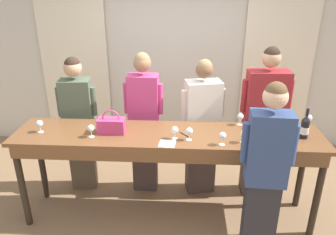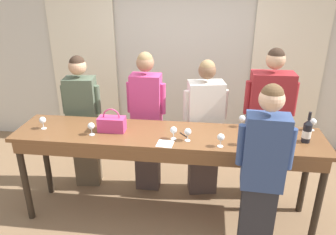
% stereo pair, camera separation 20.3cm
% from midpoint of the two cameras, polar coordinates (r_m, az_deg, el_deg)
% --- Properties ---
extents(ground_plane, '(18.00, 18.00, 0.00)m').
position_cam_midpoint_polar(ground_plane, '(3.91, -1.60, -16.42)').
color(ground_plane, '#846647').
extents(wall_back, '(12.00, 0.06, 2.80)m').
position_cam_midpoint_polar(wall_back, '(5.00, 0.01, 10.50)').
color(wall_back, beige).
rests_on(wall_back, ground_plane).
extents(curtain_panel_left, '(1.01, 0.03, 2.69)m').
position_cam_midpoint_polar(curtain_panel_left, '(5.26, -17.05, 9.50)').
color(curtain_panel_left, '#EFE5C6').
rests_on(curtain_panel_left, ground_plane).
extents(curtain_panel_right, '(1.01, 0.03, 2.69)m').
position_cam_midpoint_polar(curtain_panel_right, '(5.10, 17.51, 9.04)').
color(curtain_panel_right, '#EFE5C6').
rests_on(curtain_panel_right, ground_plane).
extents(tasting_bar, '(3.17, 0.64, 1.02)m').
position_cam_midpoint_polar(tasting_bar, '(3.38, -1.81, -4.79)').
color(tasting_bar, brown).
rests_on(tasting_bar, ground_plane).
extents(wine_bottle, '(0.08, 0.08, 0.31)m').
position_cam_midpoint_polar(wine_bottle, '(3.45, 21.20, -1.64)').
color(wine_bottle, black).
rests_on(wine_bottle, tasting_bar).
extents(handbag, '(0.28, 0.14, 0.25)m').
position_cam_midpoint_polar(handbag, '(3.41, -11.52, -1.34)').
color(handbag, '#C63870').
rests_on(handbag, tasting_bar).
extents(wine_glass_front_left, '(0.07, 0.07, 0.13)m').
position_cam_midpoint_polar(wine_glass_front_left, '(3.20, -0.61, -2.26)').
color(wine_glass_front_left, white).
rests_on(wine_glass_front_left, tasting_bar).
extents(wine_glass_front_mid, '(0.07, 0.07, 0.13)m').
position_cam_midpoint_polar(wine_glass_front_mid, '(3.12, 7.65, -3.26)').
color(wine_glass_front_mid, white).
rests_on(wine_glass_front_mid, tasting_bar).
extents(wine_glass_front_right, '(0.07, 0.07, 0.13)m').
position_cam_midpoint_polar(wine_glass_front_right, '(3.63, -22.96, -1.06)').
color(wine_glass_front_right, white).
rests_on(wine_glass_front_right, tasting_bar).
extents(wine_glass_center_left, '(0.07, 0.07, 0.13)m').
position_cam_midpoint_polar(wine_glass_center_left, '(3.62, 15.17, -0.02)').
color(wine_glass_center_left, white).
rests_on(wine_glass_center_left, tasting_bar).
extents(wine_glass_center_mid, '(0.07, 0.07, 0.13)m').
position_cam_midpoint_polar(wine_glass_center_mid, '(3.34, 16.45, -2.17)').
color(wine_glass_center_mid, white).
rests_on(wine_glass_center_mid, tasting_bar).
extents(wine_glass_center_right, '(0.07, 0.07, 0.13)m').
position_cam_midpoint_polar(wine_glass_center_right, '(3.36, -14.98, -1.90)').
color(wine_glass_center_right, white).
rests_on(wine_glass_center_right, tasting_bar).
extents(wine_glass_back_left, '(0.07, 0.07, 0.13)m').
position_cam_midpoint_polar(wine_glass_back_left, '(3.18, 1.89, -2.49)').
color(wine_glass_back_left, white).
rests_on(wine_glass_back_left, tasting_bar).
extents(wine_glass_back_mid, '(0.07, 0.07, 0.13)m').
position_cam_midpoint_polar(wine_glass_back_mid, '(3.58, 10.92, 0.09)').
color(wine_glass_back_mid, white).
rests_on(wine_glass_back_mid, tasting_bar).
extents(wine_glass_back_right, '(0.07, 0.07, 0.13)m').
position_cam_midpoint_polar(wine_glass_back_right, '(3.75, 21.92, -0.16)').
color(wine_glass_back_right, white).
rests_on(wine_glass_back_right, tasting_bar).
extents(wine_glass_near_host, '(0.07, 0.07, 0.13)m').
position_cam_midpoint_polar(wine_glass_near_host, '(3.19, 11.35, -2.84)').
color(wine_glass_near_host, white).
rests_on(wine_glass_near_host, tasting_bar).
extents(napkin, '(0.17, 0.17, 0.00)m').
position_cam_midpoint_polar(napkin, '(3.15, -2.00, -4.62)').
color(napkin, white).
rests_on(napkin, tasting_bar).
extents(pen, '(0.09, 0.11, 0.01)m').
position_cam_midpoint_polar(pen, '(3.32, 1.12, -3.00)').
color(pen, black).
rests_on(pen, tasting_bar).
extents(guest_olive_jacket, '(0.47, 0.28, 1.69)m').
position_cam_midpoint_polar(guest_olive_jacket, '(4.11, -16.60, -1.01)').
color(guest_olive_jacket, brown).
rests_on(guest_olive_jacket, ground_plane).
extents(guest_pink_top, '(0.46, 0.23, 1.75)m').
position_cam_midpoint_polar(guest_pink_top, '(3.90, -5.68, -0.80)').
color(guest_pink_top, '#473833').
rests_on(guest_pink_top, ground_plane).
extents(guest_cream_sweater, '(0.51, 0.32, 1.68)m').
position_cam_midpoint_polar(guest_cream_sweater, '(3.88, 4.44, -1.80)').
color(guest_cream_sweater, '#473833').
rests_on(guest_cream_sweater, ground_plane).
extents(guest_striped_shirt, '(0.57, 0.26, 1.83)m').
position_cam_midpoint_polar(guest_striped_shirt, '(3.94, 14.85, -1.09)').
color(guest_striped_shirt, '#473833').
rests_on(guest_striped_shirt, ground_plane).
extents(host_pouring, '(0.46, 0.23, 1.75)m').
position_cam_midpoint_polar(host_pouring, '(2.98, 14.68, -9.40)').
color(host_pouring, '#28282D').
rests_on(host_pouring, ground_plane).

